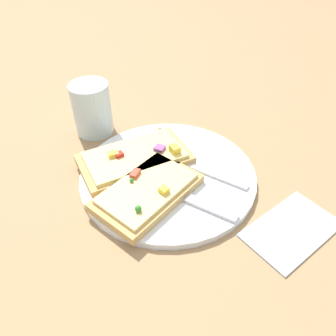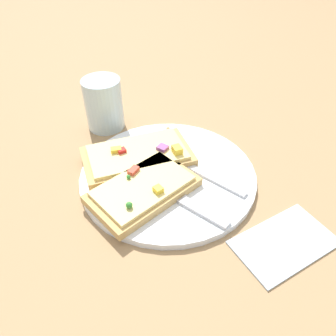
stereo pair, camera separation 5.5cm
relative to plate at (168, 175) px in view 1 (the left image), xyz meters
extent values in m
plane|color=#9E7A51|center=(0.00, 0.00, -0.01)|extent=(4.00, 4.00, 0.00)
cylinder|color=white|center=(0.00, 0.00, 0.00)|extent=(0.30, 0.30, 0.01)
cube|color=silver|center=(-0.05, 0.05, 0.01)|extent=(0.06, 0.13, 0.01)
cube|color=silver|center=(-0.02, -0.04, 0.01)|extent=(0.04, 0.06, 0.01)
cube|color=silver|center=(-0.02, -0.08, 0.01)|extent=(0.01, 0.03, 0.00)
cube|color=silver|center=(-0.01, -0.08, 0.01)|extent=(0.01, 0.03, 0.00)
cube|color=silver|center=(0.00, -0.08, 0.01)|extent=(0.01, 0.03, 0.00)
cube|color=silver|center=(0.00, -0.08, 0.01)|extent=(0.01, 0.03, 0.00)
cube|color=silver|center=(0.00, 0.11, 0.01)|extent=(0.05, 0.08, 0.01)
cube|color=silver|center=(0.04, 0.01, 0.01)|extent=(0.07, 0.13, 0.00)
cube|color=tan|center=(0.03, -0.06, 0.01)|extent=(0.20, 0.14, 0.01)
cube|color=#E5CC7A|center=(0.03, -0.06, 0.02)|extent=(0.18, 0.12, 0.01)
cube|color=red|center=(0.05, -0.07, 0.03)|extent=(0.01, 0.01, 0.01)
cube|color=yellow|center=(0.06, -0.07, 0.03)|extent=(0.02, 0.02, 0.01)
cube|color=#934C8E|center=(-0.01, -0.04, 0.03)|extent=(0.02, 0.02, 0.01)
cube|color=yellow|center=(-0.03, -0.02, 0.03)|extent=(0.02, 0.02, 0.01)
cube|color=tan|center=(0.06, 0.02, 0.01)|extent=(0.18, 0.13, 0.01)
cube|color=#E5CC7A|center=(0.06, 0.02, 0.02)|extent=(0.16, 0.12, 0.01)
cube|color=yellow|center=(0.05, 0.05, 0.03)|extent=(0.01, 0.01, 0.01)
sphere|color=#388433|center=(0.10, 0.06, 0.03)|extent=(0.01, 0.01, 0.01)
sphere|color=#388433|center=(0.07, 0.00, 0.03)|extent=(0.01, 0.01, 0.01)
cube|color=#D14733|center=(0.06, -0.01, 0.03)|extent=(0.02, 0.02, 0.01)
sphere|color=tan|center=(0.00, -0.02, 0.01)|extent=(0.01, 0.01, 0.01)
sphere|color=tan|center=(0.00, -0.04, 0.01)|extent=(0.01, 0.01, 0.01)
sphere|color=tan|center=(-0.02, -0.05, 0.01)|extent=(0.01, 0.01, 0.01)
sphere|color=tan|center=(-0.06, -0.11, 0.01)|extent=(0.01, 0.01, 0.01)
sphere|color=tan|center=(0.04, -0.10, 0.01)|extent=(0.01, 0.01, 0.01)
cylinder|color=silver|center=(0.03, -0.20, 0.05)|extent=(0.08, 0.08, 0.10)
cube|color=silver|center=(-0.07, 0.20, 0.00)|extent=(0.14, 0.09, 0.01)
camera|label=1|loc=(0.25, 0.33, 0.38)|focal=35.00mm
camera|label=2|loc=(0.21, 0.36, 0.38)|focal=35.00mm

